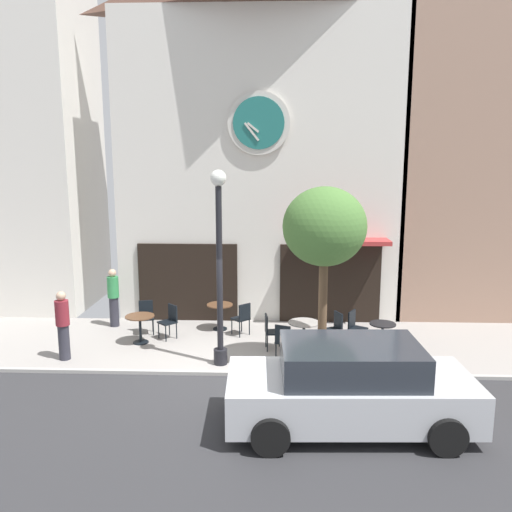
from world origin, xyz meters
name	(u,v)px	position (x,y,z in m)	size (l,w,h in m)	color
ground_plane	(224,401)	(0.00, -1.17, -0.02)	(25.24, 10.45, 0.13)	gray
clock_building	(260,124)	(0.52, 5.13, 5.77)	(8.33, 3.45, 11.15)	silver
neighbor_building_right	(502,53)	(8.01, 6.44, 7.96)	(6.87, 4.80, 15.92)	#9E7A66
street_lamp	(219,269)	(-0.25, 0.66, 2.28)	(0.36, 0.36, 4.49)	black
street_tree	(325,228)	(2.08, 0.51, 3.23)	(1.84, 1.66, 4.14)	brown
cafe_table_leftmost	(140,323)	(-2.49, 1.98, 0.54)	(0.75, 0.75, 0.74)	black
cafe_table_near_curb	(220,311)	(-0.54, 3.14, 0.52)	(0.73, 0.73, 0.73)	black
cafe_table_center_left	(304,329)	(1.73, 1.61, 0.55)	(0.78, 0.78, 0.74)	black
cafe_table_center_right	(382,333)	(3.65, 1.49, 0.51)	(0.64, 0.64, 0.76)	black
cafe_chair_curbside	(335,327)	(2.53, 1.88, 0.53)	(0.53, 0.53, 0.90)	black
cafe_chair_under_awning	(242,317)	(0.13, 2.67, 0.53)	(0.57, 0.57, 0.90)	black
cafe_chair_facing_wall	(170,319)	(-1.80, 2.40, 0.53)	(0.57, 0.57, 0.90)	black
cafe_chair_facing_street	(146,314)	(-2.53, 2.77, 0.53)	(0.49, 0.49, 0.90)	black
cafe_chair_corner	(284,339)	(1.23, 0.90, 0.53)	(0.52, 0.52, 0.90)	black
cafe_chair_outer	(355,325)	(3.06, 2.02, 0.53)	(0.55, 0.55, 0.90)	black
cafe_chair_by_entrance	(270,329)	(0.89, 1.64, 0.53)	(0.45, 0.45, 0.90)	black
pedestrian_green	(113,297)	(-3.60, 3.33, 0.86)	(0.45, 0.45, 1.67)	#2D2D38
pedestrian_maroon	(63,325)	(-4.01, 0.80, 0.86)	(0.41, 0.41, 1.67)	#2D2D38
parked_car_silver	(350,387)	(2.34, -2.14, 0.76)	(4.36, 2.15, 1.55)	#B7BABF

